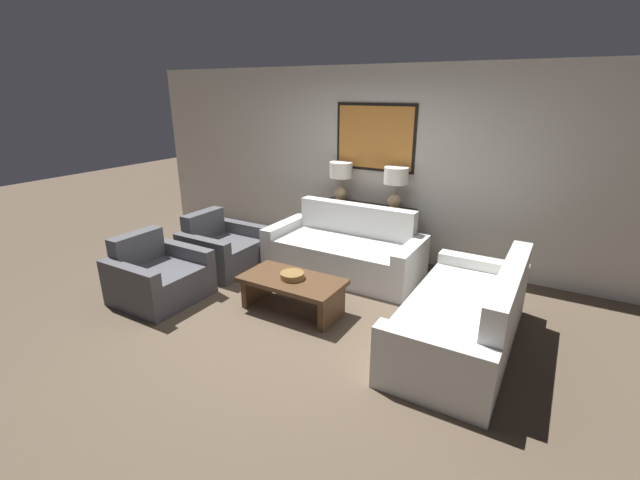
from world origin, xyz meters
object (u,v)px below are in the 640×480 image
object	(u,v)px
coffee_table	(292,287)
decorative_bowl	(292,276)
console_table	(365,231)
couch_by_back_wall	(345,252)
armchair_near_back_wall	(222,249)
table_lamp_left	(341,176)
armchair_near_camera	(158,277)
table_lamp_right	(396,182)
couch_by_side	(465,319)

from	to	relation	value
coffee_table	decorative_bowl	size ratio (longest dim) A/B	4.34
console_table	coffee_table	size ratio (longest dim) A/B	1.23
couch_by_back_wall	armchair_near_back_wall	size ratio (longest dim) A/B	2.20
console_table	decorative_bowl	size ratio (longest dim) A/B	5.33
console_table	decorative_bowl	distance (m)	1.89
table_lamp_left	armchair_near_camera	bearing A→B (deg)	-114.43
console_table	armchair_near_camera	xyz separation A→B (m)	(-1.52, -2.43, -0.13)
console_table	decorative_bowl	world-z (taller)	console_table
table_lamp_left	armchair_near_camera	xyz separation A→B (m)	(-1.11, -2.43, -0.90)
table_lamp_left	couch_by_back_wall	world-z (taller)	table_lamp_left
coffee_table	decorative_bowl	distance (m)	0.14
table_lamp_right	coffee_table	size ratio (longest dim) A/B	0.51
console_table	table_lamp_left	size ratio (longest dim) A/B	2.39
couch_by_side	armchair_near_back_wall	bearing A→B (deg)	175.07
table_lamp_right	armchair_near_back_wall	bearing A→B (deg)	-144.87
couch_by_side	armchair_near_back_wall	xyz separation A→B (m)	(-3.31, 0.29, -0.03)
armchair_near_back_wall	armchair_near_camera	distance (m)	1.07
console_table	armchair_near_back_wall	bearing A→B (deg)	-138.14
decorative_bowl	armchair_near_camera	world-z (taller)	armchair_near_camera
couch_by_back_wall	couch_by_side	size ratio (longest dim) A/B	1.00
table_lamp_right	couch_by_side	xyz separation A→B (m)	(1.38, -1.65, -0.87)
coffee_table	armchair_near_back_wall	world-z (taller)	armchair_near_back_wall
couch_by_back_wall	table_lamp_left	bearing A→B (deg)	122.58
decorative_bowl	armchair_near_camera	bearing A→B (deg)	-160.44
table_lamp_right	armchair_near_back_wall	size ratio (longest dim) A/B	0.63
table_lamp_right	armchair_near_back_wall	distance (m)	2.53
couch_by_back_wall	armchair_near_camera	size ratio (longest dim) A/B	2.20
couch_by_side	armchair_near_camera	bearing A→B (deg)	-166.68
couch_by_side	table_lamp_right	bearing A→B (deg)	129.86
console_table	table_lamp_right	bearing A→B (deg)	0.00
console_table	coffee_table	bearing A→B (deg)	-89.97
console_table	decorative_bowl	xyz separation A→B (m)	(0.00, -1.89, 0.03)
console_table	armchair_near_camera	bearing A→B (deg)	-122.01
couch_by_back_wall	console_table	bearing A→B (deg)	90.00
couch_by_back_wall	table_lamp_right	bearing A→B (deg)	57.42
couch_by_back_wall	armchair_near_camera	xyz separation A→B (m)	(-1.52, -1.78, -0.03)
coffee_table	armchair_near_back_wall	size ratio (longest dim) A/B	1.22
console_table	armchair_near_back_wall	world-z (taller)	console_table
armchair_near_back_wall	armchair_near_camera	xyz separation A→B (m)	(0.00, -1.07, 0.00)
couch_by_side	decorative_bowl	xyz separation A→B (m)	(-1.79, -0.24, 0.13)
couch_by_side	decorative_bowl	distance (m)	1.81
coffee_table	table_lamp_right	bearing A→B (deg)	77.67
console_table	decorative_bowl	bearing A→B (deg)	-89.91
console_table	couch_by_side	xyz separation A→B (m)	(1.79, -1.65, -0.10)
table_lamp_right	decorative_bowl	size ratio (longest dim) A/B	2.23
table_lamp_left	armchair_near_camera	size ratio (longest dim) A/B	0.63
console_table	coffee_table	distance (m)	1.90
coffee_table	couch_by_back_wall	bearing A→B (deg)	90.04
table_lamp_right	coffee_table	world-z (taller)	table_lamp_right
console_table	couch_by_back_wall	bearing A→B (deg)	-90.00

